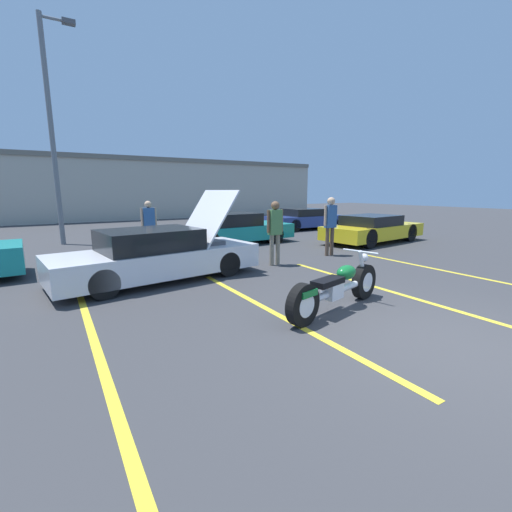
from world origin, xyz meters
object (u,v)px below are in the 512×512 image
light_pole (53,124)px  motorcycle (336,288)px  parked_car_mid_left_row (232,229)px  spectator_by_show_car (149,222)px  parked_car_mid_right_row (373,229)px  show_car_hood_open (159,255)px  parked_car_right_row (305,219)px  spectator_midground (330,221)px  spectator_near_motorcycle (275,227)px

light_pole → motorcycle: 12.31m
parked_car_mid_left_row → spectator_by_show_car: bearing=-178.3°
motorcycle → parked_car_mid_right_row: parked_car_mid_right_row is taller
parked_car_mid_left_row → spectator_by_show_car: size_ratio=2.80×
parked_car_mid_left_row → show_car_hood_open: bearing=-138.8°
parked_car_mid_left_row → parked_car_right_row: bearing=20.3°
parked_car_mid_right_row → spectator_by_show_car: spectator_by_show_car is taller
parked_car_mid_left_row → spectator_midground: size_ratio=2.61×
parked_car_right_row → spectator_by_show_car: spectator_by_show_car is taller
spectator_near_motorcycle → spectator_by_show_car: spectator_near_motorcycle is taller
show_car_hood_open → spectator_midground: show_car_hood_open is taller
parked_car_mid_right_row → light_pole: bearing=143.8°
parked_car_mid_right_row → parked_car_right_row: size_ratio=1.17×
spectator_by_show_car → spectator_midground: bearing=-35.9°
motorcycle → spectator_near_motorcycle: bearing=58.0°
parked_car_mid_left_row → spectator_near_motorcycle: (-0.77, -4.13, 0.49)m
parked_car_mid_right_row → parked_car_right_row: parked_car_right_row is taller
light_pole → spectator_midground: size_ratio=4.40×
light_pole → spectator_near_motorcycle: (4.87, -7.39, -3.40)m
spectator_by_show_car → parked_car_mid_left_row: bearing=5.9°
spectator_near_motorcycle → spectator_by_show_car: bearing=123.2°
motorcycle → show_car_hood_open: show_car_hood_open is taller
parked_car_right_row → light_pole: bearing=177.1°
parked_car_mid_right_row → spectator_near_motorcycle: size_ratio=2.71×
motorcycle → show_car_hood_open: (-2.04, 3.71, 0.18)m
light_pole → parked_car_mid_right_row: bearing=-28.8°
spectator_near_motorcycle → spectator_midground: bearing=7.5°
show_car_hood_open → spectator_by_show_car: 3.80m
light_pole → parked_car_mid_right_row: (10.65, -5.87, -3.92)m
show_car_hood_open → parked_car_mid_left_row: 5.67m
show_car_hood_open → spectator_by_show_car: (0.72, 3.70, 0.45)m
light_pole → parked_car_mid_right_row: 12.78m
motorcycle → spectator_by_show_car: spectator_by_show_car is taller
light_pole → parked_car_mid_left_row: light_pole is taller
parked_car_mid_right_row → spectator_midground: size_ratio=2.60×
parked_car_mid_left_row → parked_car_right_row: size_ratio=1.17×
light_pole → parked_car_right_row: (11.39, -0.63, -3.93)m
light_pole → show_car_hood_open: size_ratio=1.69×
motorcycle → spectator_midground: (3.50, 3.93, 0.72)m
parked_car_mid_left_row → light_pole: bearing=145.7°
spectator_midground → parked_car_mid_right_row: bearing=19.4°
parked_car_mid_left_row → spectator_midground: (1.56, -3.82, 0.54)m
spectator_near_motorcycle → light_pole: bearing=123.4°
motorcycle → parked_car_mid_left_row: bearing=61.9°
motorcycle → parked_car_mid_right_row: 8.65m
show_car_hood_open → parked_car_mid_right_row: (9.00, 1.43, -0.04)m
light_pole → motorcycle: (3.70, -11.01, -4.07)m
motorcycle → spectator_by_show_car: 7.56m
show_car_hood_open → spectator_midground: 5.57m
spectator_by_show_car → spectator_midground: size_ratio=0.93×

